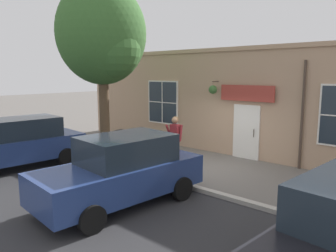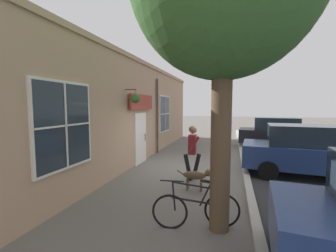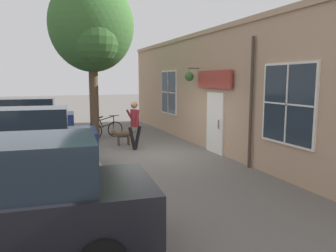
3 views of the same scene
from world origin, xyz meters
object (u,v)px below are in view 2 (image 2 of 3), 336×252
Objects in this scene: parked_car_mid_block at (309,151)px; parked_car_far_end at (279,133)px; leaning_bicycle at (196,209)px; pedestrian_walking at (192,147)px; dog_on_leash at (197,176)px.

parked_car_mid_block is 1.00× the size of parked_car_far_end.
parked_car_far_end is (3.18, 9.45, 0.50)m from leaning_bicycle.
pedestrian_walking is 0.40× the size of parked_car_far_end.
pedestrian_walking is 2.97m from leaning_bicycle.
parked_car_far_end reaches higher than leaning_bicycle.
pedestrian_walking is 1.12m from dog_on_leash.
parked_car_far_end is (0.03, 5.25, 0.00)m from parked_car_mid_block.
dog_on_leash is 0.24× the size of parked_car_mid_block.
leaning_bicycle is 5.28m from parked_car_mid_block.
pedestrian_walking is 1.67× the size of dog_on_leash.
parked_car_far_end is (3.74, 6.62, -0.19)m from pedestrian_walking.
leaning_bicycle is (0.29, -1.96, -0.05)m from dog_on_leash.
leaning_bicycle is at bearing -126.86° from parked_car_mid_block.
parked_car_far_end is at bearing 60.49° from pedestrian_walking.
parked_car_mid_block is at bearing 20.25° from pedestrian_walking.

